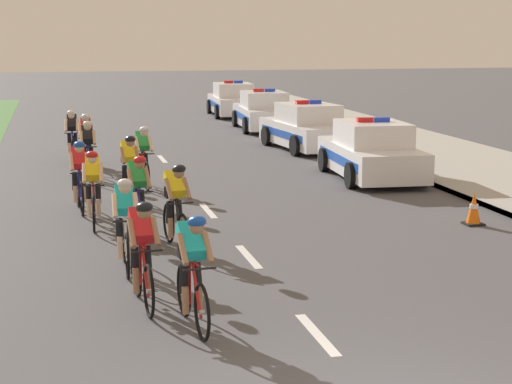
{
  "coord_description": "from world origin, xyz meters",
  "views": [
    {
      "loc": [
        -3.1,
        -7.48,
        3.72
      ],
      "look_at": [
        0.13,
        6.68,
        1.1
      ],
      "focal_mm": 62.29,
      "sensor_mm": 36.0,
      "label": 1
    }
  ],
  "objects_px": {
    "cyclist_sixth": "(93,187)",
    "police_car_nearest": "(371,153)",
    "cyclist_fifth": "(138,194)",
    "cyclist_twelfth": "(72,135)",
    "cyclist_tenth": "(86,140)",
    "police_car_second": "(307,128)",
    "cyclist_eighth": "(143,156)",
    "cyclist_second": "(142,251)",
    "cyclist_fourth": "(176,205)",
    "traffic_cone_far": "(474,209)",
    "police_car_furthest": "(233,101)",
    "cyclist_eleventh": "(88,149)",
    "cyclist_third": "(125,222)",
    "cyclist_seventh": "(129,168)",
    "cyclist_lead": "(193,269)",
    "police_car_third": "(264,112)",
    "cyclist_ninth": "(79,175)"
  },
  "relations": [
    {
      "from": "cyclist_lead",
      "to": "police_car_third",
      "type": "distance_m",
      "value": 23.5
    },
    {
      "from": "cyclist_third",
      "to": "police_car_third",
      "type": "bearing_deg",
      "value": 70.67
    },
    {
      "from": "cyclist_eighth",
      "to": "cyclist_tenth",
      "type": "distance_m",
      "value": 3.83
    },
    {
      "from": "cyclist_fifth",
      "to": "police_car_third",
      "type": "relative_size",
      "value": 0.38
    },
    {
      "from": "cyclist_lead",
      "to": "cyclist_seventh",
      "type": "distance_m",
      "value": 8.68
    },
    {
      "from": "cyclist_second",
      "to": "police_car_third",
      "type": "distance_m",
      "value": 22.65
    },
    {
      "from": "cyclist_twelfth",
      "to": "cyclist_sixth",
      "type": "bearing_deg",
      "value": -88.84
    },
    {
      "from": "cyclist_sixth",
      "to": "police_car_second",
      "type": "relative_size",
      "value": 0.38
    },
    {
      "from": "cyclist_lead",
      "to": "cyclist_ninth",
      "type": "xyz_separation_m",
      "value": [
        -1.16,
        7.94,
        0.0
      ]
    },
    {
      "from": "cyclist_seventh",
      "to": "police_car_third",
      "type": "xyz_separation_m",
      "value": [
        6.35,
        13.96,
        -0.11
      ]
    },
    {
      "from": "cyclist_fifth",
      "to": "police_car_second",
      "type": "bearing_deg",
      "value": 59.86
    },
    {
      "from": "cyclist_eighth",
      "to": "traffic_cone_far",
      "type": "relative_size",
      "value": 2.69
    },
    {
      "from": "cyclist_lead",
      "to": "cyclist_ninth",
      "type": "height_order",
      "value": "same"
    },
    {
      "from": "cyclist_twelfth",
      "to": "police_car_nearest",
      "type": "relative_size",
      "value": 0.38
    },
    {
      "from": "cyclist_fourth",
      "to": "cyclist_second",
      "type": "bearing_deg",
      "value": -105.61
    },
    {
      "from": "cyclist_lead",
      "to": "police_car_furthest",
      "type": "bearing_deg",
      "value": 77.59
    },
    {
      "from": "cyclist_second",
      "to": "traffic_cone_far",
      "type": "relative_size",
      "value": 2.69
    },
    {
      "from": "police_car_third",
      "to": "police_car_furthest",
      "type": "xyz_separation_m",
      "value": [
        0.0,
        5.96,
        0.0
      ]
    },
    {
      "from": "police_car_furthest",
      "to": "police_car_second",
      "type": "bearing_deg",
      "value": -89.99
    },
    {
      "from": "cyclist_fifth",
      "to": "cyclist_eighth",
      "type": "bearing_deg",
      "value": 83.29
    },
    {
      "from": "cyclist_second",
      "to": "cyclist_fifth",
      "type": "xyz_separation_m",
      "value": [
        0.36,
        4.43,
        0.0
      ]
    },
    {
      "from": "cyclist_eleventh",
      "to": "cyclist_fourth",
      "type": "bearing_deg",
      "value": -81.56
    },
    {
      "from": "cyclist_fifth",
      "to": "cyclist_eighth",
      "type": "xyz_separation_m",
      "value": [
        0.6,
        5.08,
        0.0
      ]
    },
    {
      "from": "cyclist_twelfth",
      "to": "traffic_cone_far",
      "type": "distance_m",
      "value": 12.93
    },
    {
      "from": "cyclist_seventh",
      "to": "cyclist_second",
      "type": "bearing_deg",
      "value": -93.52
    },
    {
      "from": "cyclist_lead",
      "to": "police_car_furthest",
      "type": "height_order",
      "value": "police_car_furthest"
    },
    {
      "from": "cyclist_twelfth",
      "to": "police_car_second",
      "type": "bearing_deg",
      "value": 8.63
    },
    {
      "from": "cyclist_sixth",
      "to": "cyclist_seventh",
      "type": "height_order",
      "value": "same"
    },
    {
      "from": "cyclist_seventh",
      "to": "cyclist_eleventh",
      "type": "bearing_deg",
      "value": 102.13
    },
    {
      "from": "cyclist_fourth",
      "to": "police_car_nearest",
      "type": "height_order",
      "value": "police_car_nearest"
    },
    {
      "from": "cyclist_second",
      "to": "cyclist_seventh",
      "type": "xyz_separation_m",
      "value": [
        0.47,
        7.65,
        0.0
      ]
    },
    {
      "from": "cyclist_fourth",
      "to": "cyclist_fifth",
      "type": "distance_m",
      "value": 1.33
    },
    {
      "from": "cyclist_eleventh",
      "to": "police_car_second",
      "type": "xyz_separation_m",
      "value": [
        7.11,
        4.41,
        -0.11
      ]
    },
    {
      "from": "cyclist_third",
      "to": "cyclist_fourth",
      "type": "distance_m",
      "value": 1.59
    },
    {
      "from": "cyclist_tenth",
      "to": "police_car_second",
      "type": "relative_size",
      "value": 0.38
    },
    {
      "from": "police_car_furthest",
      "to": "cyclist_twelfth",
      "type": "bearing_deg",
      "value": -119.46
    },
    {
      "from": "cyclist_fifth",
      "to": "cyclist_tenth",
      "type": "xyz_separation_m",
      "value": [
        -0.61,
        8.71,
        0.0
      ]
    },
    {
      "from": "cyclist_tenth",
      "to": "traffic_cone_far",
      "type": "relative_size",
      "value": 2.69
    },
    {
      "from": "cyclist_fifth",
      "to": "cyclist_twelfth",
      "type": "xyz_separation_m",
      "value": [
        -0.96,
        10.0,
        0.0
      ]
    },
    {
      "from": "cyclist_second",
      "to": "cyclist_tenth",
      "type": "height_order",
      "value": "same"
    },
    {
      "from": "cyclist_eleventh",
      "to": "police_car_furthest",
      "type": "relative_size",
      "value": 0.39
    },
    {
      "from": "cyclist_sixth",
      "to": "police_car_nearest",
      "type": "height_order",
      "value": "police_car_nearest"
    },
    {
      "from": "police_car_second",
      "to": "cyclist_ninth",
      "type": "bearing_deg",
      "value": -130.73
    },
    {
      "from": "cyclist_fourth",
      "to": "cyclist_eleventh",
      "type": "xyz_separation_m",
      "value": [
        -1.18,
        7.94,
        0.0
      ]
    },
    {
      "from": "cyclist_third",
      "to": "cyclist_eighth",
      "type": "bearing_deg",
      "value": 82.21
    },
    {
      "from": "cyclist_lead",
      "to": "cyclist_seventh",
      "type": "relative_size",
      "value": 1.0
    },
    {
      "from": "cyclist_second",
      "to": "police_car_second",
      "type": "relative_size",
      "value": 0.38
    },
    {
      "from": "cyclist_sixth",
      "to": "cyclist_eleventh",
      "type": "distance_m",
      "value": 5.84
    },
    {
      "from": "cyclist_ninth",
      "to": "police_car_third",
      "type": "relative_size",
      "value": 0.38
    },
    {
      "from": "cyclist_ninth",
      "to": "traffic_cone_far",
      "type": "bearing_deg",
      "value": -22.07
    }
  ]
}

